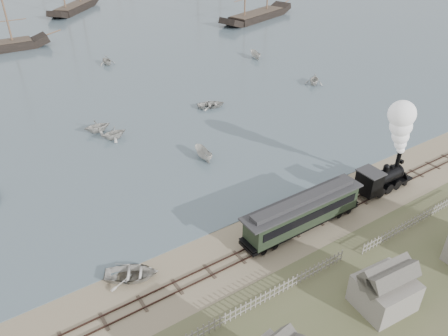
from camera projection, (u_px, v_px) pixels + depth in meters
ground at (262, 228)px, 40.43m from camera, size 600.00×600.00×0.00m
rail_track at (276, 240)px, 38.99m from camera, size 120.00×1.80×0.16m
picket_fence_west at (251, 310)px, 32.44m from camera, size 19.00×0.10×1.20m
picket_fence_east at (417, 224)px, 40.95m from camera, size 15.00×0.10×1.20m
shed_mid at (381, 305)px, 32.87m from camera, size 4.00×3.50×3.60m
locomotive at (396, 152)px, 43.78m from camera, size 7.44×2.78×9.28m
passenger_coach at (303, 212)px, 39.34m from camera, size 12.67×2.44×3.08m
beached_dinghy at (132, 274)px, 34.94m from camera, size 4.79×5.28×0.90m
rowboat_1 at (97, 126)px, 56.17m from camera, size 3.07×3.50×1.77m
rowboat_2 at (203, 154)px, 50.55m from camera, size 3.41×1.42×1.30m
rowboat_3 at (211, 104)px, 63.09m from camera, size 3.92×4.69×0.84m
rowboat_4 at (314, 79)px, 70.36m from camera, size 4.37×4.42×1.76m
rowboat_5 at (255, 55)px, 81.86m from camera, size 3.63×2.01×1.32m
rowboat_7 at (107, 60)px, 78.62m from camera, size 3.47×3.05×1.73m
rowboat_8 at (114, 133)px, 54.65m from camera, size 2.81×3.24×1.68m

